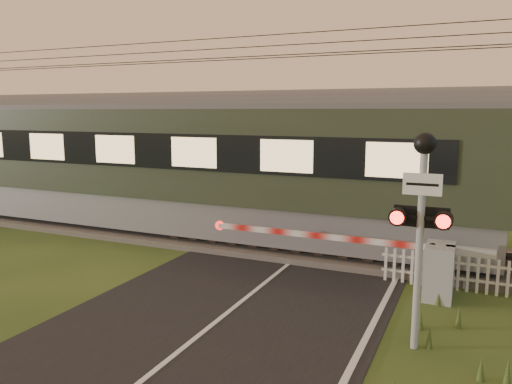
% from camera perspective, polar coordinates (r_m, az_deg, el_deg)
% --- Properties ---
extents(ground, '(160.00, 160.00, 0.00)m').
position_cam_1_polar(ground, '(9.15, -7.32, -16.65)').
color(ground, '#253C17').
rests_on(ground, ground).
extents(road, '(6.00, 140.00, 0.03)m').
position_cam_1_polar(road, '(8.96, -8.03, -17.18)').
color(road, black).
rests_on(road, ground).
extents(track_bed, '(140.00, 3.40, 0.39)m').
position_cam_1_polar(track_bed, '(14.71, 6.02, -6.23)').
color(track_bed, '#47423D').
rests_on(track_bed, ground).
extents(overhead_wires, '(120.00, 0.62, 0.62)m').
position_cam_1_polar(overhead_wires, '(14.28, 6.42, 16.21)').
color(overhead_wires, black).
rests_on(overhead_wires, ground).
extents(boom_gate, '(6.50, 0.91, 1.21)m').
position_cam_1_polar(boom_gate, '(11.48, 18.93, -8.10)').
color(boom_gate, gray).
rests_on(boom_gate, ground).
extents(crossing_signal, '(0.93, 0.37, 3.65)m').
position_cam_1_polar(crossing_signal, '(8.52, 18.41, -1.18)').
color(crossing_signal, gray).
rests_on(crossing_signal, ground).
extents(picket_fence, '(2.99, 0.07, 0.81)m').
position_cam_1_polar(picket_fence, '(12.14, 21.17, -8.50)').
color(picket_fence, silver).
rests_on(picket_fence, ground).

